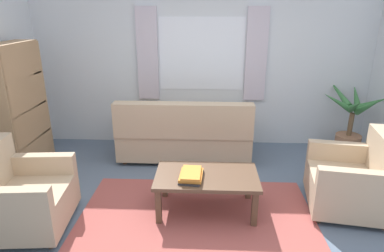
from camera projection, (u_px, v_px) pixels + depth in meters
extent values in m
plane|color=slate|center=(196.00, 220.00, 3.52)|extent=(6.24, 6.24, 0.00)
cube|color=silver|center=(202.00, 63.00, 5.21)|extent=(5.32, 0.12, 2.60)
cube|color=white|center=(202.00, 54.00, 5.10)|extent=(1.30, 0.01, 1.10)
cube|color=silver|center=(148.00, 54.00, 5.11)|extent=(0.32, 0.06, 1.40)
cube|color=silver|center=(256.00, 55.00, 5.04)|extent=(0.32, 0.06, 1.40)
cube|color=#9E4C47|center=(196.00, 220.00, 3.52)|extent=(2.51, 1.68, 0.01)
cube|color=tan|center=(185.00, 141.00, 4.96)|extent=(1.90, 0.80, 0.38)
cube|color=tan|center=(183.00, 120.00, 4.52)|extent=(1.90, 0.20, 0.48)
cube|color=tan|center=(245.00, 122.00, 4.82)|extent=(0.16, 0.80, 0.24)
cube|color=tan|center=(126.00, 120.00, 4.89)|extent=(0.16, 0.80, 0.24)
cylinder|color=brown|center=(240.00, 147.00, 5.28)|extent=(0.06, 0.06, 0.06)
cylinder|color=brown|center=(134.00, 145.00, 5.35)|extent=(0.06, 0.06, 0.06)
cylinder|color=brown|center=(243.00, 164.00, 4.72)|extent=(0.06, 0.06, 0.06)
cylinder|color=brown|center=(125.00, 162.00, 4.79)|extent=(0.06, 0.06, 0.06)
cube|color=tan|center=(28.00, 206.00, 3.35)|extent=(0.87, 0.91, 0.36)
cube|color=tan|center=(5.00, 201.00, 2.91)|extent=(0.81, 0.19, 0.22)
cube|color=tan|center=(37.00, 164.00, 3.59)|extent=(0.81, 0.19, 0.22)
cylinder|color=brown|center=(51.00, 245.00, 3.11)|extent=(0.05, 0.05, 0.06)
cylinder|color=brown|center=(72.00, 204.00, 3.75)|extent=(0.05, 0.05, 0.06)
cylinder|color=brown|center=(15.00, 206.00, 3.73)|extent=(0.05, 0.05, 0.06)
cube|color=tan|center=(347.00, 189.00, 3.67)|extent=(0.92, 0.95, 0.36)
cube|color=tan|center=(343.00, 152.00, 3.90)|extent=(0.81, 0.24, 0.22)
cube|color=tan|center=(360.00, 181.00, 3.24)|extent=(0.81, 0.24, 0.22)
cylinder|color=brown|center=(310.00, 187.00, 4.11)|extent=(0.05, 0.05, 0.06)
cylinder|color=brown|center=(318.00, 220.00, 3.48)|extent=(0.05, 0.05, 0.06)
cylinder|color=brown|center=(366.00, 193.00, 3.99)|extent=(0.05, 0.05, 0.06)
cube|color=brown|center=(207.00, 176.00, 3.56)|extent=(1.10, 0.64, 0.04)
cube|color=brown|center=(159.00, 207.00, 3.41)|extent=(0.06, 0.06, 0.40)
cube|color=brown|center=(255.00, 209.00, 3.37)|extent=(0.06, 0.06, 0.40)
cube|color=brown|center=(165.00, 182.00, 3.90)|extent=(0.06, 0.06, 0.40)
cube|color=brown|center=(249.00, 183.00, 3.86)|extent=(0.06, 0.06, 0.40)
cube|color=#2D2D33|center=(191.00, 177.00, 3.48)|extent=(0.26, 0.36, 0.02)
cube|color=orange|center=(191.00, 175.00, 3.47)|extent=(0.25, 0.32, 0.03)
cube|color=orange|center=(191.00, 173.00, 3.45)|extent=(0.21, 0.33, 0.03)
cylinder|color=#9E6B4C|center=(347.00, 145.00, 5.02)|extent=(0.36, 0.36, 0.33)
cylinder|color=brown|center=(351.00, 124.00, 4.90)|extent=(0.07, 0.07, 0.34)
cone|color=#38753D|center=(372.00, 103.00, 4.74)|extent=(0.49, 0.19, 0.29)
cone|color=#38753D|center=(356.00, 95.00, 5.02)|extent=(0.26, 0.56, 0.34)
cone|color=#38753D|center=(338.00, 91.00, 5.07)|extent=(0.26, 0.66, 0.41)
cone|color=#38753D|center=(337.00, 102.00, 4.81)|extent=(0.46, 0.13, 0.32)
cone|color=#38753D|center=(355.00, 106.00, 4.57)|extent=(0.22, 0.49, 0.33)
cone|color=#38753D|center=(370.00, 106.00, 4.55)|extent=(0.25, 0.47, 0.42)
cube|color=#A87F56|center=(37.00, 101.00, 4.82)|extent=(0.30, 0.04, 1.70)
cube|color=#A87F56|center=(0.00, 121.00, 3.97)|extent=(0.30, 0.04, 1.70)
cube|color=#A87F56|center=(30.00, 110.00, 4.39)|extent=(0.02, 0.90, 1.70)
cube|color=#A87F56|center=(30.00, 167.00, 4.68)|extent=(0.30, 0.86, 0.02)
cube|color=#A87F56|center=(25.00, 139.00, 4.53)|extent=(0.30, 0.86, 0.02)
cube|color=#A87F56|center=(20.00, 109.00, 4.39)|extent=(0.30, 0.86, 0.02)
cube|color=#A87F56|center=(14.00, 77.00, 4.25)|extent=(0.30, 0.86, 0.02)
cube|color=#A87F56|center=(8.00, 43.00, 4.11)|extent=(0.30, 0.86, 0.02)
cube|color=#B23833|center=(31.00, 93.00, 4.67)|extent=(0.26, 0.10, 0.24)
cube|color=#387F4C|center=(27.00, 94.00, 4.57)|extent=(0.23, 0.07, 0.26)
cube|color=#7F478C|center=(24.00, 96.00, 4.49)|extent=(0.25, 0.08, 0.27)
cube|color=#7F478C|center=(20.00, 97.00, 4.40)|extent=(0.26, 0.08, 0.29)
cube|color=#B23833|center=(17.00, 102.00, 4.31)|extent=(0.24, 0.10, 0.21)
cube|color=#B23833|center=(11.00, 102.00, 4.20)|extent=(0.28, 0.10, 0.27)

